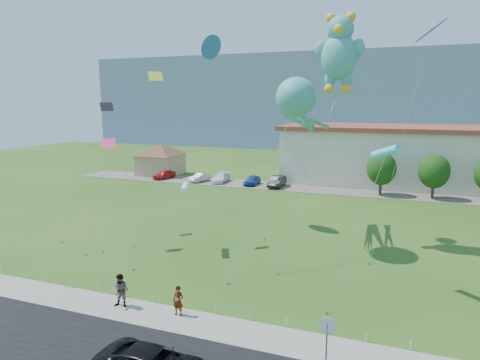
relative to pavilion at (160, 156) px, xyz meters
The scene contains 25 objects.
ground 45.05m from the pavilion, 57.72° to the right, with size 160.00×160.00×0.00m, color #244A14.
sidewalk 47.39m from the pavilion, 59.50° to the right, with size 80.00×2.50×0.10m, color gray.
parking_strip 24.37m from the pavilion, ahead, with size 70.00×6.00×0.06m, color #59544C.
hill_ridge 85.96m from the pavilion, 73.69° to the left, with size 160.00×50.00×25.00m, color slate.
pavilion is the anchor object (origin of this frame).
stop_sign 53.90m from the pavilion, 51.56° to the right, with size 0.80×0.07×2.50m.
rope_fence 46.13m from the pavilion, 58.59° to the right, with size 26.05×0.05×0.50m.
tree_near 34.24m from the pavilion, ahead, with size 3.60×3.60×5.47m.
tree_mid 40.20m from the pavilion, ahead, with size 3.60×3.60×5.47m.
pedestrian_left 47.58m from the pavilion, 57.98° to the right, with size 0.60×0.40×1.65m, color gray.
pedestrian_right 46.07m from the pavilion, 61.84° to the right, with size 0.94×0.73×1.93m, color gray.
parked_car_red 4.97m from the pavilion, 52.22° to the right, with size 1.55×3.86×1.32m, color red.
parked_car_silver 9.80m from the pavilion, 22.90° to the right, with size 1.30×3.73×1.23m, color #B4B4BB.
parked_car_white 12.45m from the pavilion, 14.35° to the right, with size 1.81×4.45×1.29m, color white.
parked_car_blue 17.26m from the pavilion, 11.21° to the right, with size 1.57×3.90×1.33m, color navy.
parked_car_black 20.87m from the pavilion, ahead, with size 1.61×4.63×1.52m, color black.
octopus_kite 38.86m from the pavilion, 41.89° to the right, with size 3.69×16.17×13.44m.
teddy_bear_kite 41.04m from the pavilion, 37.54° to the right, with size 4.26×10.29×18.42m.
small_kite_pink 35.14m from the pavilion, 65.72° to the right, with size 1.29×3.70×8.74m.
small_kite_black 31.24m from the pavilion, 68.11° to the right, with size 2.04×5.71×11.57m.
small_kite_white 36.86m from the pavilion, 56.07° to the right, with size 1.74×6.30×5.44m.
small_kite_cyan 48.23m from the pavilion, 42.80° to the right, with size 2.76×5.84×9.05m.
small_kite_blue 32.15m from the pavilion, 49.56° to the right, with size 3.74×10.07×17.17m.
small_kite_purple 46.09m from the pavilion, 31.78° to the right, with size 4.12×6.36×17.50m.
small_kite_yellow 35.07m from the pavilion, 60.03° to the right, with size 3.04×5.41×14.02m.
Camera 1 is at (11.92, -21.36, 11.54)m, focal length 32.00 mm.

